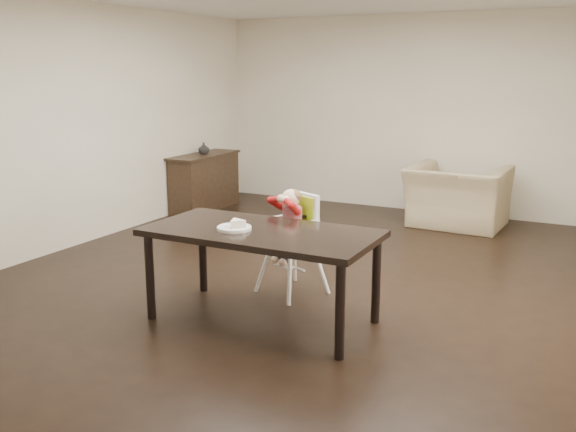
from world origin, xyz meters
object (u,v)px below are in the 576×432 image
at_px(armchair, 458,186).
at_px(sideboard, 205,182).
at_px(dining_table, 262,239).
at_px(high_chair, 294,220).

xyz_separation_m(armchair, sideboard, (-3.44, -0.60, -0.12)).
relative_size(dining_table, armchair, 1.52).
height_order(dining_table, high_chair, high_chair).
height_order(armchair, sideboard, armchair).
distance_m(dining_table, high_chair, 0.72).
relative_size(dining_table, high_chair, 1.90).
distance_m(dining_table, sideboard, 4.29).
bearing_deg(dining_table, armchair, 80.11).
distance_m(high_chair, armchair, 3.24).
relative_size(high_chair, armchair, 0.80).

